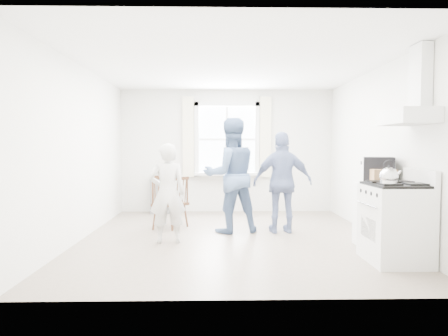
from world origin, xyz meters
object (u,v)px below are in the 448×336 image
at_px(low_cabinet, 377,215).
at_px(person_left, 167,193).
at_px(windsor_chair_b, 164,196).
at_px(person_right, 283,182).
at_px(stereo_stack, 379,170).
at_px(windsor_chair_a, 178,196).
at_px(gas_stove, 395,222).
at_px(person_mid, 231,175).

relative_size(low_cabinet, person_left, 0.63).
relative_size(windsor_chair_b, person_right, 0.57).
bearing_deg(stereo_stack, person_left, 173.43).
relative_size(low_cabinet, stereo_stack, 1.87).
xyz_separation_m(windsor_chair_a, windsor_chair_b, (-0.22, -0.17, 0.02)).
bearing_deg(gas_stove, windsor_chair_a, 142.79).
xyz_separation_m(gas_stove, windsor_chair_b, (-3.02, 1.95, 0.08)).
relative_size(low_cabinet, windsor_chair_a, 1.02).
bearing_deg(low_cabinet, person_left, 173.28).
distance_m(low_cabinet, person_left, 2.95).
height_order(gas_stove, stereo_stack, stereo_stack).
distance_m(windsor_chair_b, person_mid, 1.19).
bearing_deg(windsor_chair_b, gas_stove, -32.87).
bearing_deg(person_right, windsor_chair_a, -17.09).
xyz_separation_m(low_cabinet, windsor_chair_a, (-2.87, 1.43, 0.09)).
xyz_separation_m(low_cabinet, person_left, (-2.92, 0.34, 0.27)).
bearing_deg(gas_stove, person_right, 122.29).
bearing_deg(windsor_chair_a, stereo_stack, -26.27).
relative_size(windsor_chair_b, person_left, 0.64).
bearing_deg(gas_stove, person_mid, 137.41).
distance_m(gas_stove, person_mid, 2.63).
bearing_deg(gas_stove, windsor_chair_b, 147.13).
distance_m(stereo_stack, person_mid, 2.25).
bearing_deg(low_cabinet, gas_stove, -95.68).
height_order(low_cabinet, person_mid, person_mid).
height_order(low_cabinet, windsor_chair_b, windsor_chair_b).
bearing_deg(windsor_chair_a, low_cabinet, -26.43).
bearing_deg(windsor_chair_b, low_cabinet, -22.06).
xyz_separation_m(windsor_chair_b, person_mid, (1.11, -0.20, 0.36)).
bearing_deg(person_right, low_cabinet, 135.85).
relative_size(windsor_chair_a, person_right, 0.54).
height_order(gas_stove, windsor_chair_b, gas_stove).
distance_m(gas_stove, windsor_chair_b, 3.60).
distance_m(windsor_chair_a, person_left, 1.10).
height_order(stereo_stack, person_right, person_right).
xyz_separation_m(low_cabinet, stereo_stack, (0.01, 0.01, 0.62)).
xyz_separation_m(low_cabinet, windsor_chair_b, (-3.09, 1.25, 0.11)).
xyz_separation_m(gas_stove, windsor_chair_a, (-2.80, 2.13, 0.06)).
bearing_deg(windsor_chair_a, person_right, -14.03).
xyz_separation_m(stereo_stack, person_left, (-2.92, 0.34, -0.35)).
distance_m(stereo_stack, windsor_chair_a, 3.25).
relative_size(stereo_stack, person_mid, 0.26).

